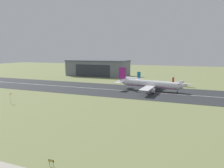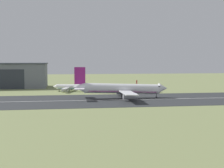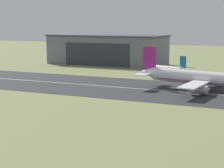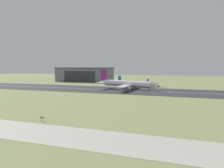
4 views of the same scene
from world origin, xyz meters
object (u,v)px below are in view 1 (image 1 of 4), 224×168
at_px(airplane_landing, 150,84).
at_px(airplane_parked_centre, 178,83).
at_px(windsock_pole, 11,94).
at_px(runway_sign, 51,161).
at_px(airplane_parked_west, 131,79).

height_order(airplane_landing, airplane_parked_centre, airplane_landing).
xyz_separation_m(windsock_pole, runway_sign, (58.37, -43.93, -3.39)).
height_order(airplane_parked_centre, runway_sign, airplane_parked_centre).
relative_size(airplane_landing, airplane_parked_west, 2.22).
xyz_separation_m(airplane_landing, windsock_pole, (-58.83, -60.24, 0.00)).
xyz_separation_m(airplane_landing, airplane_parked_west, (-24.57, 36.54, -1.79)).
bearing_deg(airplane_landing, runway_sign, -90.26).
height_order(airplane_parked_west, airplane_parked_centre, airplane_parked_west).
distance_m(airplane_parked_centre, windsock_pole, 115.31).
height_order(airplane_landing, airplane_parked_west, airplane_landing).
height_order(airplane_landing, windsock_pole, airplane_landing).
bearing_deg(windsock_pole, airplane_parked_centre, 49.97).
bearing_deg(airplane_parked_west, windsock_pole, -109.49).
bearing_deg(runway_sign, airplane_parked_centre, 83.19).
bearing_deg(runway_sign, windsock_pole, 143.03).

